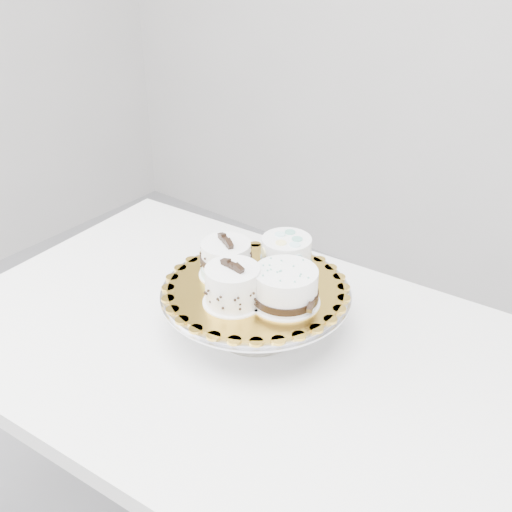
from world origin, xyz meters
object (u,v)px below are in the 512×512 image
Objects in this scene: cake_banded at (226,260)px; cake_dots at (286,254)px; cake_board at (256,288)px; table at (235,373)px; cake_ribbon at (286,288)px; cake_swirl at (233,286)px; cake_stand at (256,302)px.

cake_banded reaches higher than cake_dots.
cake_dots is (0.01, 0.08, 0.04)m from cake_board.
cake_board is (0.02, 0.05, 0.19)m from table.
cake_ribbon is at bearing 24.03° from cake_banded.
cake_swirl reaches higher than cake_ribbon.
cake_ribbon is (0.06, -0.09, -0.00)m from cake_dots.
table is 9.43× the size of cake_banded.
cake_ribbon is (0.15, -0.01, -0.00)m from cake_banded.
cake_stand is 0.10m from cake_ribbon.
cake_ribbon is (0.07, -0.01, 0.03)m from cake_board.
cake_banded is 0.15m from cake_ribbon.
cake_banded is (-0.07, 0.06, -0.00)m from cake_swirl.
table is 0.26m from cake_dots.
table is at bearing -13.09° from cake_banded.
cake_board is at bearing -116.57° from cake_stand.
cake_swirl reaches higher than cake_stand.
cake_banded is (-0.07, -0.00, 0.03)m from cake_board.
cake_banded is at bearing 156.02° from cake_ribbon.
cake_board is (-0.00, -0.00, 0.03)m from cake_stand.
cake_dots is (0.03, 0.13, 0.22)m from table.
cake_board is 2.20× the size of cake_ribbon.
cake_board is 2.80× the size of cake_dots.
cake_dots is at bearing 83.69° from cake_board.
cake_board reaches higher than table.
cake_ribbon is at bearing 18.80° from table.
cake_banded is at bearing -179.18° from cake_stand.
cake_swirl is 0.73× the size of cake_ribbon.
cake_stand is 0.03m from cake_board.
cake_banded is at bearing 136.10° from table.
cake_dots is 0.79× the size of cake_ribbon.
table is 3.32× the size of cake_stand.
cake_swirl reaches higher than cake_board.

